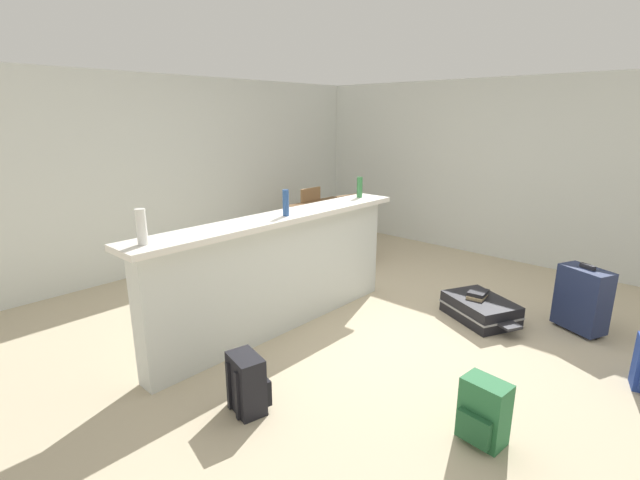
{
  "coord_description": "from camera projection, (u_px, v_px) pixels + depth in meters",
  "views": [
    {
      "loc": [
        -3.39,
        -2.48,
        2.0
      ],
      "look_at": [
        0.19,
        0.81,
        0.66
      ],
      "focal_mm": 25.49,
      "sensor_mm": 36.0,
      "label": 1
    }
  ],
  "objects": [
    {
      "name": "dining_chair_near_partition",
      "position": [
        352.0,
        225.0,
        6.34
      ],
      "size": [
        0.45,
        0.45,
        0.93
      ],
      "color": "#9E754C",
      "rests_on": "ground_plane"
    },
    {
      "name": "backpack_black",
      "position": [
        247.0,
        384.0,
        3.15
      ],
      "size": [
        0.29,
        0.31,
        0.42
      ],
      "color": "black",
      "rests_on": "ground_plane"
    },
    {
      "name": "bar_countertop",
      "position": [
        279.0,
        218.0,
        4.13
      ],
      "size": [
        2.96,
        0.4,
        0.05
      ],
      "primitive_type": "cube",
      "color": "white",
      "rests_on": "partition_half_wall"
    },
    {
      "name": "bottle_white",
      "position": [
        141.0,
        227.0,
        3.16
      ],
      "size": [
        0.07,
        0.07,
        0.26
      ],
      "primitive_type": "cylinder",
      "color": "silver",
      "rests_on": "bar_countertop"
    },
    {
      "name": "dining_chair_far_side",
      "position": [
        306.0,
        214.0,
        7.08
      ],
      "size": [
        0.4,
        0.4,
        0.93
      ],
      "color": "#9E754C",
      "rests_on": "ground_plane"
    },
    {
      "name": "bottle_green",
      "position": [
        360.0,
        187.0,
        5.0
      ],
      "size": [
        0.06,
        0.06,
        0.23
      ],
      "primitive_type": "cylinder",
      "color": "#2D6B38",
      "rests_on": "bar_countertop"
    },
    {
      "name": "wall_back",
      "position": [
        190.0,
        172.0,
        6.22
      ],
      "size": [
        6.6,
        0.1,
        2.5
      ],
      "primitive_type": "cube",
      "color": "silver",
      "rests_on": "ground_plane"
    },
    {
      "name": "ground_plane",
      "position": [
        366.0,
        324.0,
        4.56
      ],
      "size": [
        13.0,
        13.0,
        0.05
      ],
      "primitive_type": "cube",
      "color": "#BCAD8E"
    },
    {
      "name": "suitcase_flat_black",
      "position": [
        480.0,
        309.0,
        4.58
      ],
      "size": [
        0.75,
        0.89,
        0.22
      ],
      "color": "black",
      "rests_on": "ground_plane"
    },
    {
      "name": "partition_half_wall",
      "position": [
        280.0,
        276.0,
        4.28
      ],
      "size": [
        2.8,
        0.2,
        1.07
      ],
      "primitive_type": "cube",
      "color": "silver",
      "rests_on": "ground_plane"
    },
    {
      "name": "backpack_green",
      "position": [
        483.0,
        413.0,
        2.85
      ],
      "size": [
        0.27,
        0.3,
        0.42
      ],
      "color": "#286B3D",
      "rests_on": "ground_plane"
    },
    {
      "name": "suitcase_upright_navy",
      "position": [
        582.0,
        299.0,
        4.28
      ],
      "size": [
        0.4,
        0.5,
        0.67
      ],
      "color": "#1E284C",
      "rests_on": "ground_plane"
    },
    {
      "name": "bottle_blue",
      "position": [
        286.0,
        203.0,
        4.08
      ],
      "size": [
        0.06,
        0.06,
        0.24
      ],
      "primitive_type": "cylinder",
      "color": "#284C89",
      "rests_on": "bar_countertop"
    },
    {
      "name": "wall_right",
      "position": [
        479.0,
        169.0,
        6.58
      ],
      "size": [
        0.1,
        6.0,
        2.5
      ],
      "primitive_type": "cube",
      "color": "silver",
      "rests_on": "ground_plane"
    },
    {
      "name": "dining_table",
      "position": [
        329.0,
        211.0,
        6.67
      ],
      "size": [
        1.1,
        0.8,
        0.74
      ],
      "color": "brown",
      "rests_on": "ground_plane"
    },
    {
      "name": "book_stack",
      "position": [
        478.0,
        294.0,
        4.6
      ],
      "size": [
        0.27,
        0.19,
        0.06
      ],
      "color": "tan",
      "rests_on": "suitcase_flat_black"
    }
  ]
}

